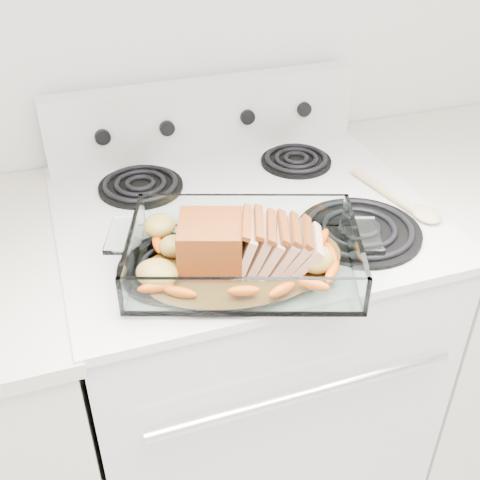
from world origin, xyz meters
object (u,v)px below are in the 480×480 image
object	(u,v)px
baking_dish	(244,258)
pork_roast	(235,246)
electric_range	(243,359)
counter_right	(461,308)

from	to	relation	value
baking_dish	pork_roast	xyz separation A→B (m)	(-0.02, -0.00, 0.03)
electric_range	pork_roast	size ratio (longest dim) A/B	4.38
counter_right	baking_dish	size ratio (longest dim) A/B	2.29
pork_roast	baking_dish	bearing A→B (deg)	13.77
counter_right	pork_roast	distance (m)	0.94
counter_right	pork_roast	xyz separation A→B (m)	(-0.75, -0.20, 0.53)
counter_right	pork_roast	size ratio (longest dim) A/B	3.65
baking_dish	pork_roast	world-z (taller)	pork_roast
electric_range	pork_roast	xyz separation A→B (m)	(-0.09, -0.21, 0.51)
pork_roast	counter_right	bearing A→B (deg)	28.98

